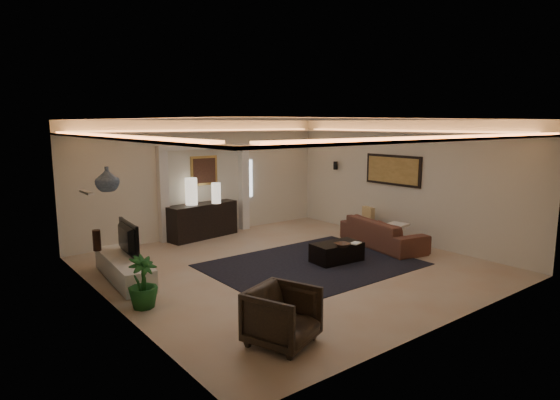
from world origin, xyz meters
TOP-DOWN VIEW (x-y plane):
  - floor at (0.00, 0.00)m, footprint 7.00×7.00m
  - ceiling at (0.00, 0.00)m, footprint 7.00×7.00m
  - wall_back at (0.00, 3.50)m, footprint 7.00×0.00m
  - wall_front at (0.00, -3.50)m, footprint 7.00×0.00m
  - wall_left at (-3.50, 0.00)m, footprint 0.00×7.00m
  - wall_right at (3.50, 0.00)m, footprint 0.00×7.00m
  - cove_soffit at (0.00, 0.00)m, footprint 7.00×7.00m
  - daylight_slit at (1.35, 3.48)m, footprint 0.25×0.03m
  - area_rug at (0.40, -0.20)m, footprint 4.00×3.00m
  - pilaster_left at (-1.15, 3.40)m, footprint 0.22×0.20m
  - pilaster_right at (1.15, 3.40)m, footprint 0.22×0.20m
  - alcove_header at (0.00, 3.40)m, footprint 2.52×0.20m
  - painting_frame at (0.00, 3.47)m, footprint 0.74×0.04m
  - painting_canvas at (0.00, 3.44)m, footprint 0.62×0.02m
  - art_panel_frame at (3.47, 0.30)m, footprint 0.04×1.64m
  - art_panel_gold at (3.44, 0.30)m, footprint 0.02×1.50m
  - wall_sconce at (3.38, 2.20)m, footprint 0.12×0.12m
  - wall_niche at (-3.44, 1.40)m, footprint 0.10×0.55m
  - console at (-0.22, 3.25)m, footprint 1.90×0.84m
  - lamp_left at (-0.49, 3.25)m, footprint 0.39×0.39m
  - lamp_right at (0.09, 3.05)m, footprint 0.29×0.29m
  - media_ledge at (-2.93, 1.20)m, footprint 0.69×2.17m
  - tv at (-2.87, 1.35)m, footprint 1.09×0.23m
  - figurine at (-3.15, 2.00)m, footprint 0.19×0.19m
  - ginger_jar at (-3.15, 1.16)m, footprint 0.48×0.48m
  - plant at (-3.15, -0.25)m, footprint 0.58×0.58m
  - sofa at (2.66, -0.12)m, footprint 2.33×1.26m
  - throw_blanket at (2.75, -0.44)m, footprint 0.56×0.48m
  - throw_pillow at (3.15, 0.77)m, footprint 0.22×0.42m
  - coffee_table at (0.96, -0.34)m, footprint 1.08×0.64m
  - bowl at (0.83, -0.62)m, footprint 0.35×0.35m
  - magazine at (1.21, -0.62)m, footprint 0.26×0.21m
  - armchair at (-2.19, -2.52)m, footprint 1.04×1.06m

SIDE VIEW (x-z plane):
  - floor at x=0.00m, z-range 0.00..0.00m
  - area_rug at x=0.40m, z-range 0.00..0.01m
  - coffee_table at x=0.96m, z-range 0.01..0.40m
  - media_ledge at x=-2.93m, z-range 0.02..0.43m
  - sofa at x=2.66m, z-range 0.00..0.65m
  - armchair at x=-2.19m, z-range 0.00..0.75m
  - console at x=-0.22m, z-range -0.06..0.86m
  - plant at x=-3.15m, z-range 0.00..0.82m
  - magazine at x=1.21m, z-range 0.41..0.44m
  - bowl at x=0.83m, z-range 0.41..0.49m
  - throw_blanket at x=2.75m, z-range 0.52..0.58m
  - throw_pillow at x=3.15m, z-range 0.35..0.75m
  - figurine at x=-3.15m, z-range 0.44..0.84m
  - tv at x=-2.87m, z-range 0.45..1.08m
  - lamp_left at x=-0.49m, z-range 0.76..1.42m
  - lamp_right at x=0.09m, z-range 0.83..1.35m
  - pilaster_left at x=-1.15m, z-range 0.00..2.20m
  - pilaster_right at x=1.15m, z-range 0.00..2.20m
  - daylight_slit at x=1.35m, z-range 0.85..1.85m
  - wall_back at x=0.00m, z-range -2.05..4.95m
  - wall_front at x=0.00m, z-range -2.05..4.95m
  - wall_left at x=-3.50m, z-range -2.05..4.95m
  - wall_right at x=3.50m, z-range -2.05..4.95m
  - painting_frame at x=0.00m, z-range 1.28..2.02m
  - painting_canvas at x=0.00m, z-range 1.34..1.96m
  - wall_niche at x=-3.44m, z-range 1.63..1.67m
  - wall_sconce at x=3.38m, z-range 1.57..1.79m
  - art_panel_gold at x=3.44m, z-range 1.39..2.01m
  - art_panel_frame at x=3.47m, z-range 1.33..2.07m
  - ginger_jar at x=-3.15m, z-range 1.67..2.10m
  - alcove_header at x=0.00m, z-range 2.19..2.31m
  - cove_soffit at x=0.00m, z-range 2.60..2.64m
  - ceiling at x=0.00m, z-range 2.90..2.90m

